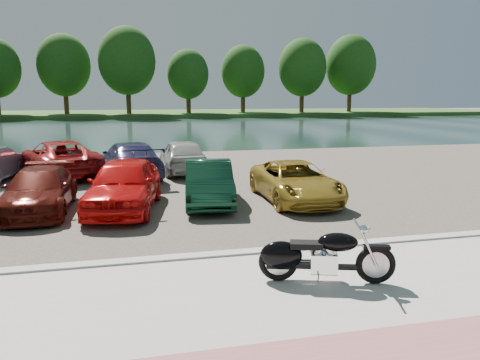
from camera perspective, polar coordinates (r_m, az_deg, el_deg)
The scene contains 15 objects.
ground at distance 8.32m, azimuth 12.02°, elevation -13.10°, with size 200.00×200.00×0.00m, color #595447.
promenade at distance 7.49m, azimuth 15.43°, elevation -15.56°, with size 60.00×6.00×0.10m, color #AAA6A0.
kerb at distance 10.01m, azimuth 7.07°, elevation -8.44°, with size 60.00×0.30×0.14m, color #AAA6A0.
parking_lot at distance 18.47m, azimuth -2.76°, elevation 0.13°, with size 60.00×18.00×0.04m, color #3B3730.
river at distance 47.09m, azimuth -9.45°, elevation 6.17°, with size 120.00×40.00×0.00m, color #1B312D.
far_bank at distance 78.99m, azimuth -11.19°, elevation 7.94°, with size 120.00×24.00×0.60m, color #264B1A.
far_trees at distance 73.18m, azimuth -7.67°, elevation 13.50°, with size 70.25×10.68×12.52m.
motorcycle at distance 8.20m, azimuth 8.98°, elevation -9.14°, with size 2.26×1.03×1.05m.
car_3 at distance 14.22m, azimuth -23.27°, elevation -1.19°, with size 1.70×4.19×1.22m, color #50120B.
car_4 at distance 13.62m, azimuth -13.94°, elevation -0.54°, with size 1.76×4.37×1.49m, color red.
car_5 at distance 14.11m, azimuth -3.82°, elevation -0.30°, with size 1.37×3.92×1.29m, color #0F3722.
car_6 at distance 14.53m, azimuth 6.78°, elevation -0.18°, with size 2.02×4.38×1.22m, color olive.
car_10 at distance 20.18m, azimuth -21.13°, elevation 2.47°, with size 2.42×5.25×1.46m, color maroon.
car_11 at distance 19.06m, azimuth -13.24°, elevation 2.43°, with size 2.00×4.93×1.43m, color #29284E.
car_12 at distance 19.91m, azimuth -7.03°, elevation 2.96°, with size 1.70×4.22×1.44m, color #B1B1AC.
Camera 1 is at (-3.39, -6.86, 3.27)m, focal length 35.00 mm.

